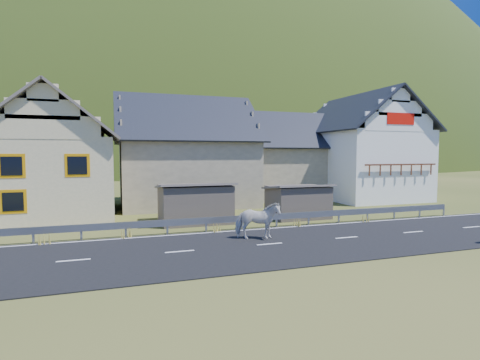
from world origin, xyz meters
name	(u,v)px	position (x,y,z in m)	size (l,w,h in m)	color
ground	(270,245)	(0.00, 0.00, 0.00)	(160.00, 160.00, 0.00)	#334115
road	(270,244)	(0.00, 0.00, 0.02)	(60.00, 7.00, 0.04)	black
lane_markings	(270,244)	(0.00, 0.00, 0.04)	(60.00, 6.60, 0.01)	silver
guardrail	(243,219)	(0.00, 3.68, 0.56)	(28.10, 0.09, 0.75)	#93969B
shed_left	(195,204)	(-2.00, 6.50, 1.10)	(4.30, 3.30, 2.40)	#63564B
shed_right	(298,202)	(4.50, 6.00, 1.00)	(3.80, 2.90, 2.20)	#63564B
house_cream	(57,149)	(-10.00, 12.00, 4.36)	(7.80, 9.80, 8.30)	beige
house_stone_a	(185,147)	(-1.00, 15.00, 4.63)	(10.80, 9.80, 8.90)	tan
house_stone_b	(287,152)	(9.00, 17.00, 4.24)	(9.80, 8.80, 8.10)	tan
house_white	(360,143)	(15.00, 14.00, 5.06)	(8.80, 10.80, 9.70)	white
mountain	(138,201)	(5.00, 180.00, -20.00)	(440.00, 280.00, 260.00)	#293911
horse	(257,221)	(-0.16, 1.08, 0.92)	(2.09, 0.95, 1.76)	silver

